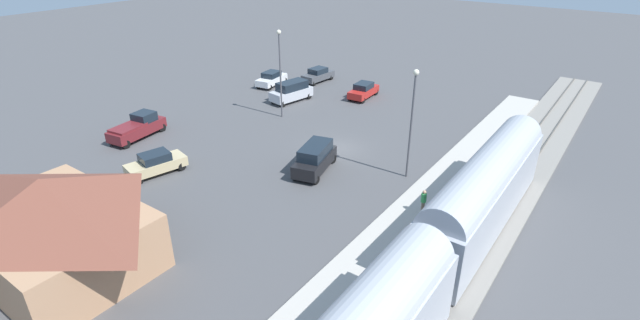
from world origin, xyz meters
name	(u,v)px	position (x,y,z in m)	size (l,w,h in m)	color
ground_plane	(336,149)	(0.00, 0.00, 0.00)	(200.00, 200.00, 0.00)	#4C4C4F
railway_track	(499,196)	(-14.00, 0.00, 0.09)	(4.80, 70.00, 0.30)	gray
platform	(446,180)	(-10.00, 0.00, 0.15)	(3.20, 46.00, 0.30)	#B7B2A8
passenger_train	(430,259)	(-14.00, 12.89, 2.86)	(2.93, 32.90, 4.98)	#ADB2BC
station_building	(51,222)	(4.00, 22.00, 2.92)	(11.12, 8.18, 5.60)	tan
pedestrian_on_platform	(423,200)	(-10.53, 5.50, 1.28)	(0.36, 0.36, 1.71)	brown
sedan_tan	(156,163)	(8.99, 11.92, 0.88)	(2.87, 4.81, 1.74)	#C6B284
sedan_charcoal	(318,75)	(13.10, -15.44, 0.88)	(2.17, 4.62, 1.74)	#47494F
pickup_maroon	(138,127)	(16.22, 8.47, 1.03)	(2.71, 5.62, 2.14)	maroon
sedan_red	(363,90)	(5.17, -13.29, 0.88)	(2.14, 4.61, 1.74)	red
suv_silver	(292,91)	(11.15, -7.70, 1.15)	(2.80, 5.17, 2.22)	silver
sedan_white	(272,79)	(16.75, -10.74, 0.88)	(2.44, 4.71, 1.74)	white
suv_black	(315,158)	(-0.87, 4.37, 1.15)	(3.11, 5.23, 2.22)	black
light_pole_near_platform	(412,113)	(-7.20, 0.99, 5.27)	(0.44, 0.44, 8.48)	#515156
light_pole_lot_center	(280,65)	(8.90, -3.29, 5.42)	(0.44, 0.44, 8.76)	#515156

